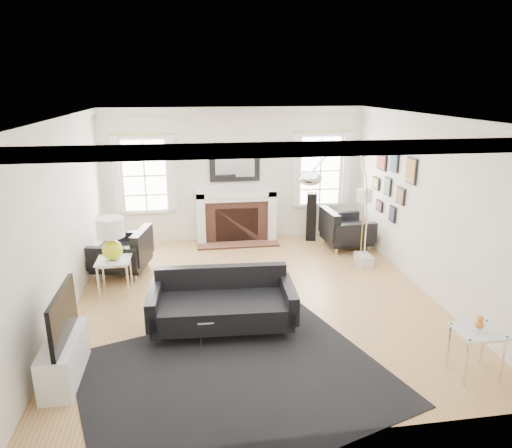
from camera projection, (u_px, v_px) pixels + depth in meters
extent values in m
plane|color=#A57B45|center=(256.00, 298.00, 7.19)|extent=(6.00, 6.00, 0.00)
cube|color=white|center=(235.00, 175.00, 9.62)|extent=(5.50, 0.04, 2.80)
cube|color=white|center=(307.00, 305.00, 3.94)|extent=(5.50, 0.04, 2.80)
cube|color=white|center=(62.00, 221.00, 6.39)|extent=(0.04, 6.00, 2.80)
cube|color=white|center=(428.00, 206.00, 7.17)|extent=(0.04, 6.00, 2.80)
cube|color=white|center=(256.00, 116.00, 6.37)|extent=(5.50, 6.00, 0.02)
cube|color=white|center=(256.00, 121.00, 6.39)|extent=(5.50, 6.00, 0.12)
cube|color=white|center=(201.00, 218.00, 9.57)|extent=(0.18, 0.38, 1.10)
cube|color=white|center=(271.00, 215.00, 9.78)|extent=(0.18, 0.38, 1.10)
cube|color=white|center=(236.00, 193.00, 9.53)|extent=(1.70, 0.38, 0.12)
cube|color=white|center=(236.00, 198.00, 9.56)|extent=(1.50, 0.34, 0.10)
cube|color=brown|center=(236.00, 221.00, 9.72)|extent=(1.30, 0.30, 0.90)
cube|color=black|center=(237.00, 225.00, 9.65)|extent=(0.90, 0.10, 0.76)
cube|color=brown|center=(238.00, 244.00, 9.60)|extent=(1.70, 0.50, 0.04)
cube|color=black|center=(235.00, 164.00, 9.51)|extent=(1.05, 0.06, 0.75)
cube|color=white|center=(235.00, 164.00, 9.47)|extent=(0.82, 0.02, 0.55)
cube|color=white|center=(145.00, 175.00, 9.31)|extent=(1.00, 0.05, 1.60)
cube|color=white|center=(145.00, 176.00, 9.28)|extent=(0.84, 0.02, 1.44)
cube|color=white|center=(116.00, 175.00, 9.12)|extent=(0.14, 0.05, 1.55)
cube|color=white|center=(172.00, 173.00, 9.28)|extent=(0.14, 0.05, 1.55)
cube|color=white|center=(320.00, 171.00, 9.84)|extent=(1.00, 0.05, 1.60)
cube|color=white|center=(320.00, 171.00, 9.81)|extent=(0.84, 0.02, 1.44)
cube|color=white|center=(296.00, 170.00, 9.65)|extent=(0.14, 0.05, 1.55)
cube|color=white|center=(346.00, 169.00, 9.81)|extent=(0.14, 0.05, 1.55)
cube|color=black|center=(411.00, 171.00, 7.60)|extent=(0.03, 0.34, 0.44)
cube|color=#B67730|center=(410.00, 171.00, 7.60)|extent=(0.01, 0.29, 0.39)
cube|color=black|center=(395.00, 162.00, 8.20)|extent=(0.03, 0.28, 0.38)
cube|color=#2C4C7A|center=(394.00, 162.00, 8.20)|extent=(0.01, 0.23, 0.33)
cube|color=black|center=(382.00, 162.00, 8.75)|extent=(0.03, 0.40, 0.30)
cube|color=#A63337|center=(381.00, 162.00, 8.75)|extent=(0.01, 0.35, 0.25)
cube|color=black|center=(401.00, 196.00, 8.03)|extent=(0.03, 0.30, 0.30)
cube|color=#8C5D3F|center=(400.00, 196.00, 8.03)|extent=(0.01, 0.25, 0.25)
cube|color=black|center=(388.00, 187.00, 8.54)|extent=(0.03, 0.26, 0.34)
cube|color=#4F835D|center=(387.00, 187.00, 8.53)|extent=(0.01, 0.21, 0.29)
cube|color=black|center=(376.00, 183.00, 9.07)|extent=(0.03, 0.32, 0.24)
cube|color=tan|center=(375.00, 183.00, 9.07)|extent=(0.01, 0.27, 0.19)
cube|color=black|center=(392.00, 214.00, 8.38)|extent=(0.03, 0.24, 0.30)
cube|color=#3A2D5B|center=(392.00, 214.00, 8.38)|extent=(0.01, 0.19, 0.25)
cube|color=black|center=(379.00, 206.00, 8.95)|extent=(0.03, 0.28, 0.22)
cube|color=#824C5C|center=(378.00, 206.00, 8.95)|extent=(0.01, 0.23, 0.17)
cube|color=white|center=(64.00, 359.00, 5.16)|extent=(0.35, 1.00, 0.50)
cube|color=black|center=(63.00, 315.00, 5.01)|extent=(0.05, 1.00, 0.58)
cube|color=black|center=(235.00, 378.00, 5.22)|extent=(4.04, 3.68, 0.01)
cube|color=black|center=(223.00, 310.00, 6.21)|extent=(1.90, 0.97, 0.31)
cube|color=black|center=(221.00, 282.00, 6.52)|extent=(1.86, 0.24, 0.52)
cube|color=black|center=(154.00, 304.00, 6.09)|extent=(0.19, 0.88, 0.39)
cube|color=black|center=(289.00, 298.00, 6.26)|extent=(0.19, 0.88, 0.39)
cube|color=black|center=(122.00, 257.00, 8.08)|extent=(1.03, 1.03, 0.33)
cube|color=black|center=(142.00, 245.00, 7.98)|extent=(0.33, 0.88, 0.54)
cube|color=black|center=(129.00, 242.00, 8.45)|extent=(0.87, 0.31, 0.41)
cube|color=black|center=(112.00, 259.00, 7.62)|extent=(0.87, 0.31, 0.41)
cube|color=black|center=(347.00, 233.00, 9.37)|extent=(0.91, 0.91, 0.32)
cube|color=black|center=(329.00, 223.00, 9.22)|extent=(0.20, 0.87, 0.54)
cube|color=black|center=(356.00, 234.00, 8.93)|extent=(0.87, 0.18, 0.41)
cube|color=black|center=(339.00, 221.00, 9.73)|extent=(0.87, 0.18, 0.41)
cube|color=silver|center=(226.00, 308.00, 6.16)|extent=(0.77, 0.77, 0.02)
cylinder|color=silver|center=(201.00, 334.00, 5.83)|extent=(0.04, 0.04, 0.34)
cylinder|color=silver|center=(255.00, 330.00, 5.93)|extent=(0.04, 0.04, 0.34)
cylinder|color=silver|center=(199.00, 309.00, 6.49)|extent=(0.04, 0.04, 0.34)
cylinder|color=silver|center=(248.00, 305.00, 6.59)|extent=(0.04, 0.04, 0.34)
cube|color=silver|center=(113.00, 260.00, 7.22)|extent=(0.52, 0.52, 0.02)
cylinder|color=silver|center=(98.00, 283.00, 7.06)|extent=(0.04, 0.04, 0.58)
cylinder|color=silver|center=(128.00, 281.00, 7.12)|extent=(0.04, 0.04, 0.58)
cylinder|color=silver|center=(103.00, 272.00, 7.48)|extent=(0.04, 0.04, 0.58)
cylinder|color=silver|center=(131.00, 270.00, 7.54)|extent=(0.04, 0.04, 0.58)
cube|color=silver|center=(479.00, 331.00, 5.14)|extent=(0.52, 0.44, 0.02)
cylinder|color=silver|center=(466.00, 363.00, 5.02)|extent=(0.04, 0.04, 0.58)
cylinder|color=silver|center=(503.00, 360.00, 5.08)|extent=(0.04, 0.04, 0.58)
cylinder|color=silver|center=(449.00, 345.00, 5.36)|extent=(0.04, 0.04, 0.58)
cylinder|color=silver|center=(483.00, 342.00, 5.42)|extent=(0.04, 0.04, 0.58)
sphere|color=#C3D41A|center=(112.00, 250.00, 7.17)|extent=(0.32, 0.32, 0.32)
cylinder|color=#C3D41A|center=(112.00, 240.00, 7.12)|extent=(0.04, 0.04, 0.13)
cylinder|color=white|center=(110.00, 227.00, 7.06)|extent=(0.43, 0.43, 0.30)
sphere|color=orange|center=(480.00, 325.00, 5.12)|extent=(0.10, 0.10, 0.10)
sphere|color=orange|center=(480.00, 319.00, 5.10)|extent=(0.07, 0.07, 0.07)
cube|color=silver|center=(364.00, 260.00, 8.50)|extent=(0.25, 0.40, 0.20)
ellipsoid|color=silver|center=(310.00, 178.00, 6.61)|extent=(0.34, 0.34, 0.21)
cylinder|color=#B2993D|center=(360.00, 261.00, 8.69)|extent=(0.18, 0.18, 0.03)
cylinder|color=#B2993D|center=(362.00, 230.00, 8.51)|extent=(0.02, 0.02, 1.25)
cylinder|color=white|center=(365.00, 195.00, 8.31)|extent=(0.29, 0.29, 0.23)
cube|color=black|center=(311.00, 217.00, 9.77)|extent=(0.25, 0.25, 1.04)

